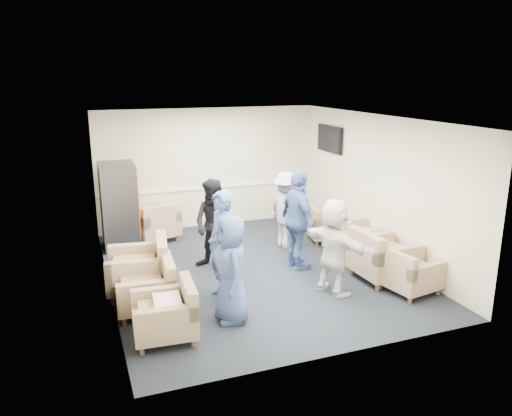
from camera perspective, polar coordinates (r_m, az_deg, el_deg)
name	(u,v)px	position (r m, az deg, el deg)	size (l,w,h in m)	color
floor	(254,270)	(9.06, -0.23, -7.11)	(6.00, 6.00, 0.00)	black
ceiling	(254,119)	(8.42, -0.25, 10.16)	(6.00, 6.00, 0.00)	white
back_wall	(208,168)	(11.44, -5.48, 4.57)	(5.00, 0.02, 2.70)	beige
front_wall	(341,254)	(6.04, 9.72, -5.20)	(5.00, 0.02, 2.70)	beige
left_wall	(104,211)	(8.15, -16.97, -0.32)	(0.02, 6.00, 2.70)	beige
right_wall	(377,186)	(9.77, 13.66, 2.40)	(0.02, 6.00, 2.70)	beige
chair_rail	(209,187)	(11.51, -5.39, 2.35)	(4.98, 0.04, 0.06)	white
tv	(330,139)	(11.13, 8.42, 7.82)	(0.10, 1.00, 0.58)	black
armchair_left_near	(169,315)	(6.86, -9.97, -11.99)	(0.86, 0.86, 0.65)	#90785D
armchair_left_mid	(150,290)	(7.63, -12.05, -9.14)	(0.90, 0.90, 0.67)	#90785D
armchair_left_far	(142,270)	(8.27, -12.87, -6.92)	(1.08, 1.08, 0.76)	#90785D
armchair_right_near	(408,274)	(8.44, 16.95, -7.25)	(0.90, 0.90, 0.62)	#90785D
armchair_right_midnear	(380,259)	(8.81, 14.03, -5.64)	(0.97, 0.97, 0.75)	#90785D
armchair_right_midfar	(353,240)	(9.68, 11.00, -3.62)	(1.01, 1.01, 0.73)	#90785D
armchair_right_far	(325,226)	(10.65, 7.89, -2.03)	(0.91, 0.91, 0.63)	#90785D
armchair_corner	(154,225)	(10.71, -11.55, -1.87)	(1.16, 1.16, 0.71)	#90785D
vending_machine	(119,206)	(10.36, -15.37, 0.25)	(0.70, 0.82, 1.73)	#4A4A51
backpack	(159,272)	(8.48, -10.98, -7.20)	(0.29, 0.21, 0.48)	black
pillow	(167,303)	(6.79, -10.10, -10.68)	(0.46, 0.35, 0.13)	white
person_front_left	(231,269)	(7.04, -2.88, -6.96)	(0.76, 0.50, 1.56)	#3D5592
person_mid_left	(221,245)	(7.72, -3.98, -4.29)	(0.63, 0.41, 1.73)	#3D5592
person_back_left	(215,225)	(8.89, -4.75, -1.97)	(0.80, 0.62, 1.65)	black
person_back_right	(286,210)	(9.98, 3.50, -0.28)	(1.01, 0.58, 1.57)	silver
person_mid_right	(298,220)	(8.92, 4.82, -1.43)	(1.05, 0.44, 1.79)	#3D5592
person_front_right	(334,247)	(8.00, 8.95, -4.38)	(1.45, 0.46, 1.56)	silver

